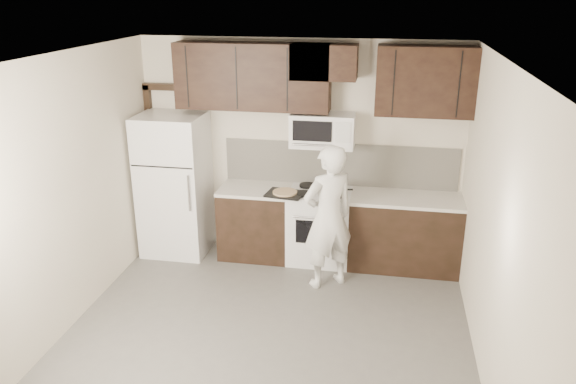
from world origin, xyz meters
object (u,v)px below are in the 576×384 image
(person, at_px, (328,217))
(microwave, at_px, (323,130))
(refrigerator, at_px, (175,185))
(stove, at_px, (319,225))

(person, bearing_deg, microwave, -112.50)
(refrigerator, bearing_deg, stove, 1.51)
(stove, relative_size, microwave, 1.24)
(stove, height_order, person, person)
(microwave, bearing_deg, person, -77.01)
(stove, xyz_separation_m, refrigerator, (-1.85, -0.05, 0.44))
(microwave, distance_m, refrigerator, 2.00)
(stove, bearing_deg, refrigerator, -178.49)
(microwave, xyz_separation_m, person, (0.17, -0.73, -0.81))
(microwave, xyz_separation_m, refrigerator, (-1.85, -0.17, -0.75))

